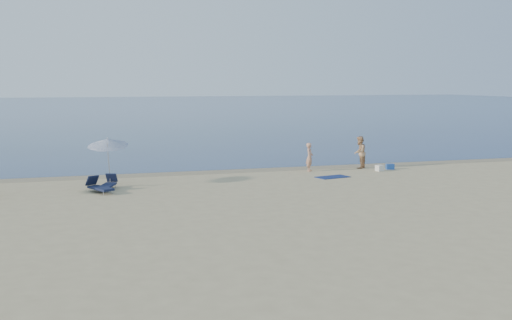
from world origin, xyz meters
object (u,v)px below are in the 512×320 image
(person_left, at_px, (310,157))
(blue_cooler, at_px, (390,167))
(umbrella_near, at_px, (108,142))
(person_right, at_px, (360,152))

(person_left, relative_size, blue_cooler, 3.58)
(blue_cooler, bearing_deg, umbrella_near, -164.73)
(person_right, distance_m, umbrella_near, 14.08)
(blue_cooler, relative_size, umbrella_near, 0.18)
(blue_cooler, bearing_deg, person_right, 159.39)
(person_right, xyz_separation_m, umbrella_near, (-13.87, -2.14, 1.15))
(umbrella_near, bearing_deg, blue_cooler, 22.45)
(person_right, height_order, umbrella_near, umbrella_near)
(person_right, relative_size, umbrella_near, 0.74)
(person_left, bearing_deg, umbrella_near, 131.46)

